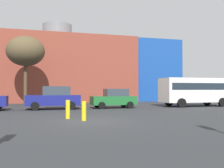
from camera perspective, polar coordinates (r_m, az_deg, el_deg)
The scene contains 8 objects.
ground_plane at distance 13.90m, azimuth -4.40°, elevation -7.94°, with size 200.00×200.00×0.00m, color #2D3033.
building_backdrop at distance 37.63m, azimuth -11.72°, elevation 3.03°, with size 33.95×10.07×10.65m.
parked_car_2 at distance 22.42m, azimuth -12.46°, elevation -2.92°, with size 4.38×2.15×1.90m.
parked_car_3 at distance 23.36m, azimuth 0.43°, elevation -3.13°, with size 3.91×1.92×1.69m.
white_bus at distance 26.94m, azimuth 17.44°, elevation -1.16°, with size 6.80×2.62×2.72m.
bare_tree_0 at distance 28.76m, azimuth -18.09°, elevation 6.67°, with size 3.87×3.87×7.12m.
bollard_yellow_0 at distance 14.03m, azimuth -6.07°, elevation -5.78°, with size 0.24×0.24×1.02m, color yellow.
bollard_yellow_1 at distance 15.10m, azimuth -9.50°, elevation -5.40°, with size 0.24×0.24×1.04m, color yellow.
Camera 1 is at (-2.85, -13.50, 1.64)m, focal length 42.49 mm.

